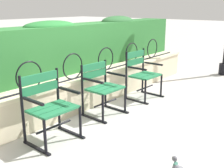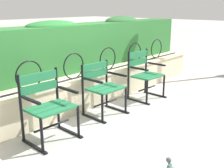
# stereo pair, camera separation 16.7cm
# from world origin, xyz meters

# --- Properties ---
(ground_plane) EXTENTS (60.00, 60.00, 0.00)m
(ground_plane) POSITION_xyz_m (0.00, 0.00, 0.00)
(ground_plane) COLOR #B7B5AF
(stone_wall) EXTENTS (6.69, 0.41, 0.56)m
(stone_wall) POSITION_xyz_m (0.00, 0.79, 0.28)
(stone_wall) COLOR beige
(stone_wall) RESTS_ON ground
(iron_arch_fence) EXTENTS (6.16, 0.02, 0.42)m
(iron_arch_fence) POSITION_xyz_m (-0.18, 0.72, 0.75)
(iron_arch_fence) COLOR black
(iron_arch_fence) RESTS_ON stone_wall
(hedge_row) EXTENTS (6.55, 0.58, 0.92)m
(hedge_row) POSITION_xyz_m (-0.00, 1.26, 1.00)
(hedge_row) COLOR #2D7033
(hedge_row) RESTS_ON stone_wall
(park_chair_left) EXTENTS (0.62, 0.54, 0.89)m
(park_chair_left) POSITION_xyz_m (-1.06, 0.27, 0.47)
(park_chair_left) COLOR #237547
(park_chair_left) RESTS_ON ground
(park_chair_centre) EXTENTS (0.59, 0.54, 0.82)m
(park_chair_centre) POSITION_xyz_m (0.05, 0.34, 0.45)
(park_chair_centre) COLOR #237547
(park_chair_centre) RESTS_ON ground
(park_chair_right) EXTENTS (0.60, 0.54, 0.89)m
(park_chair_right) POSITION_xyz_m (1.15, 0.29, 0.47)
(park_chair_right) COLOR #237547
(park_chair_right) RESTS_ON ground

